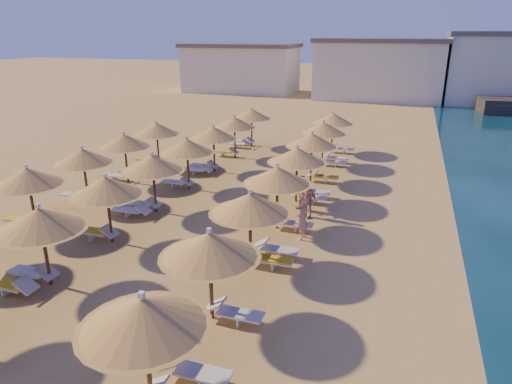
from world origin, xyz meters
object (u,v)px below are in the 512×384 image
(beachgoer_c, at_px, (308,200))
(parasol_row_west, at_px, (131,175))
(beachgoer_b, at_px, (301,194))
(beachgoer_a, at_px, (302,219))
(parasol_row_east, at_px, (265,189))

(beachgoer_c, bearing_deg, parasol_row_west, -127.81)
(beachgoer_b, bearing_deg, beachgoer_a, -35.71)
(beachgoer_c, bearing_deg, parasol_row_east, -80.03)
(beachgoer_c, distance_m, beachgoer_b, 0.76)
(parasol_row_west, distance_m, beachgoer_a, 7.46)
(beachgoer_a, bearing_deg, parasol_row_west, -81.02)
(parasol_row_west, bearing_deg, beachgoer_c, 25.89)
(parasol_row_east, relative_size, parasol_row_west, 1.00)
(parasol_row_west, height_order, beachgoer_b, parasol_row_west)
(parasol_row_east, bearing_deg, beachgoer_a, 38.28)
(parasol_row_west, relative_size, beachgoer_a, 19.07)
(parasol_row_west, xyz_separation_m, beachgoer_c, (6.94, 3.37, -1.49))
(beachgoer_a, relative_size, beachgoer_b, 1.03)
(parasol_row_east, xyz_separation_m, beachgoer_b, (0.54, 3.99, -1.48))
(parasol_row_west, relative_size, beachgoer_b, 19.61)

